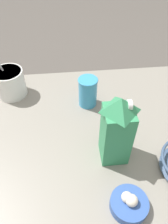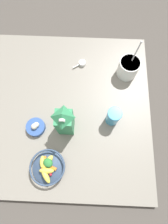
{
  "view_description": "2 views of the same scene",
  "coord_description": "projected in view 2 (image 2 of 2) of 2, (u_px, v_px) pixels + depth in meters",
  "views": [
    {
      "loc": [
        -0.38,
        0.01,
        0.67
      ],
      "look_at": [
        0.16,
        -0.04,
        0.12
      ],
      "focal_mm": 35.0,
      "sensor_mm": 36.0,
      "label": 1
    },
    {
      "loc": [
        0.14,
        -0.36,
        1.04
      ],
      "look_at": [
        0.13,
        -0.05,
        0.1
      ],
      "focal_mm": 28.0,
      "sensor_mm": 36.0,
      "label": 2
    }
  ],
  "objects": [
    {
      "name": "measuring_scoop",
      "position": [
        82.0,
        63.0,
        1.15
      ],
      "size": [
        0.09,
        0.06,
        0.02
      ],
      "color": "white",
      "rests_on": "countertop"
    },
    {
      "name": "fruit_bowl",
      "position": [
        48.0,
        167.0,
        0.92
      ],
      "size": [
        0.19,
        0.19,
        0.07
      ],
      "color": "#384C6B",
      "rests_on": "countertop"
    },
    {
      "name": "ground_plane",
      "position": [
        64.0,
        109.0,
        1.1
      ],
      "size": [
        6.0,
        6.0,
        0.0
      ],
      "primitive_type": "plane",
      "color": "#4C4742"
    },
    {
      "name": "drinking_cup",
      "position": [
        113.0,
        117.0,
        0.98
      ],
      "size": [
        0.08,
        0.08,
        0.13
      ],
      "color": "#3893C6",
      "rests_on": "countertop"
    },
    {
      "name": "countertop",
      "position": [
        64.0,
        108.0,
        1.08
      ],
      "size": [
        1.06,
        1.06,
        0.03
      ],
      "color": "gray",
      "rests_on": "ground_plane"
    },
    {
      "name": "yogurt_tub",
      "position": [
        128.0,
        67.0,
        1.08
      ],
      "size": [
        0.13,
        0.13,
        0.24
      ],
      "color": "white",
      "rests_on": "countertop"
    },
    {
      "name": "garlic_bowl",
      "position": [
        36.0,
        127.0,
        1.01
      ],
      "size": [
        0.11,
        0.11,
        0.06
      ],
      "color": "#3356A3",
      "rests_on": "countertop"
    },
    {
      "name": "milk_carton",
      "position": [
        65.0,
        122.0,
        0.91
      ],
      "size": [
        0.09,
        0.09,
        0.26
      ],
      "color": "#338C59",
      "rests_on": "countertop"
    }
  ]
}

